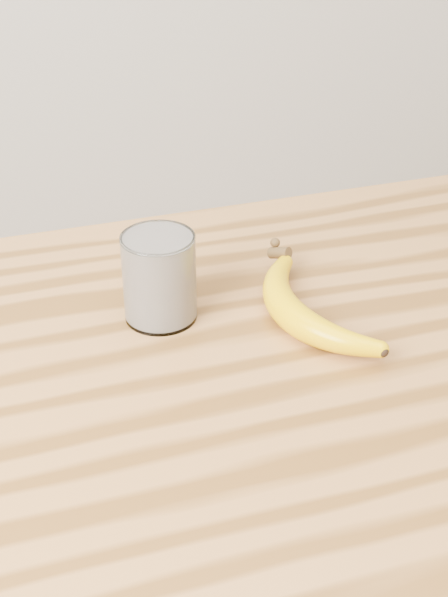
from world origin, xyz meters
name	(u,v)px	position (x,y,z in m)	size (l,w,h in m)	color
table	(194,504)	(0.00, 0.00, 0.77)	(1.20, 0.80, 0.90)	#9C6734
smoothie_glass	(159,277)	(0.01, 0.16, 0.95)	(0.08, 0.08, 0.10)	white
banana	(289,313)	(0.14, 0.10, 0.92)	(0.11, 0.29, 0.04)	#E7B100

